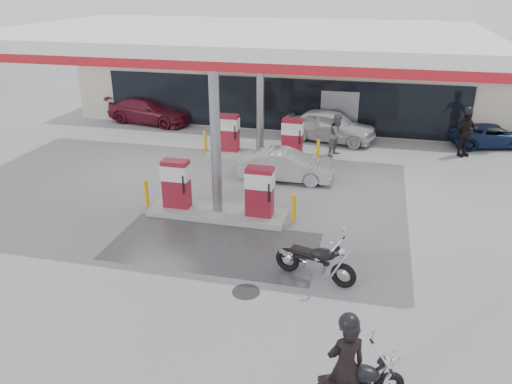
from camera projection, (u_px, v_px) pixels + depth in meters
ground at (197, 244)px, 14.56m from camera, size 90.00×90.00×0.00m
wet_patch at (214, 246)px, 14.45m from camera, size 6.00×3.00×0.00m
drain_cover at (246, 292)px, 12.33m from camera, size 0.70×0.70×0.01m
store_building at (293, 78)px, 27.99m from camera, size 22.00×8.22×4.00m
canopy at (240, 38)px, 16.94m from camera, size 16.00×10.02×5.51m
pump_island_near at (217, 195)px, 16.06m from camera, size 5.14×1.30×1.78m
pump_island_far at (260, 141)px, 21.42m from camera, size 5.14×1.30×1.78m
biker_main at (345, 366)px, 8.63m from camera, size 0.83×0.72×1.92m
parked_motorcycle at (316, 262)px, 12.67m from camera, size 2.18×1.04×1.14m
sedan_white at (330, 126)px, 23.56m from camera, size 4.59×2.59×1.47m
attendant at (338, 135)px, 21.53m from camera, size 1.01×1.11×1.85m
hatchback_silver at (286, 165)px, 18.98m from camera, size 3.59×1.32×1.17m
parked_car_left at (149, 110)px, 26.53m from camera, size 4.93×2.70×1.35m
parked_car_right at (492, 135)px, 22.88m from camera, size 4.17×2.76×1.07m
biker_walking at (465, 133)px, 21.41m from camera, size 1.26×1.10×2.04m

